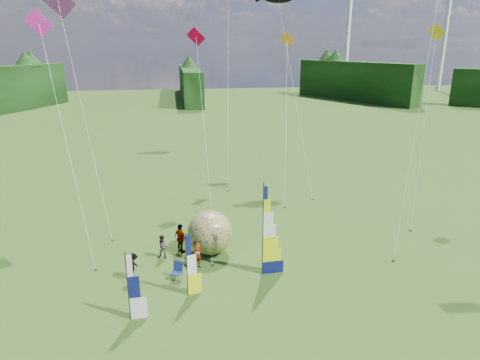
{
  "coord_description": "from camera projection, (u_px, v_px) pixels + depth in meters",
  "views": [
    {
      "loc": [
        -4.43,
        -17.71,
        12.5
      ],
      "look_at": [
        -1.0,
        4.0,
        5.5
      ],
      "focal_mm": 32.0,
      "sensor_mm": 36.0,
      "label": 1
    }
  ],
  "objects": [
    {
      "name": "kite_rainbow_delta",
      "position": [
        83.0,
        102.0,
        28.94
      ],
      "size": [
        8.68,
        12.17,
        17.54
      ],
      "primitive_type": null,
      "rotation": [
        0.0,
        0.0,
        -0.11
      ],
      "color": "#F91602",
      "rests_on": "ground"
    },
    {
      "name": "small_kite_red",
      "position": [
        203.0,
        115.0,
        33.69
      ],
      "size": [
        5.29,
        9.95,
        14.38
      ],
      "primitive_type": null,
      "rotation": [
        0.0,
        0.0,
        -0.26
      ],
      "color": "#EB002F",
      "rests_on": "ground"
    },
    {
      "name": "small_kite_pink",
      "position": [
        65.0,
        131.0,
        25.5
      ],
      "size": [
        8.01,
        10.82,
        15.11
      ],
      "primitive_type": null,
      "rotation": [
        0.0,
        0.0,
        0.24
      ],
      "color": "#EC1EAE",
      "rests_on": "ground"
    },
    {
      "name": "small_kite_green",
      "position": [
        228.0,
        74.0,
        39.52
      ],
      "size": [
        8.22,
        12.62,
        19.71
      ],
      "primitive_type": null,
      "rotation": [
        0.0,
        0.0,
        0.38
      ],
      "color": "green",
      "rests_on": "ground"
    },
    {
      "name": "bol_inflatable",
      "position": [
        210.0,
        233.0,
        26.41
      ],
      "size": [
        2.82,
        2.82,
        2.77
      ],
      "primitive_type": "sphere",
      "rotation": [
        0.0,
        0.0,
        -0.02
      ],
      "color": "navy",
      "rests_on": "ground"
    },
    {
      "name": "spectator_c",
      "position": [
        133.0,
        267.0,
        23.55
      ],
      "size": [
        0.65,
        1.09,
        1.59
      ],
      "primitive_type": "imported",
      "rotation": [
        0.0,
        0.0,
        1.29
      ],
      "color": "#66594C",
      "rests_on": "ground"
    },
    {
      "name": "spectator_a",
      "position": [
        197.0,
        254.0,
        24.78
      ],
      "size": [
        0.76,
        0.68,
        1.74
      ],
      "primitive_type": "imported",
      "rotation": [
        0.0,
        0.0,
        0.52
      ],
      "color": "#66594C",
      "rests_on": "ground"
    },
    {
      "name": "kite_parafoil",
      "position": [
        423.0,
        81.0,
        26.2
      ],
      "size": [
        11.48,
        12.69,
        20.69
      ],
      "primitive_type": null,
      "rotation": [
        0.0,
        0.0,
        -0.25
      ],
      "color": "red",
      "rests_on": "ground"
    },
    {
      "name": "side_banner_far",
      "position": [
        128.0,
        288.0,
        19.81
      ],
      "size": [
        1.01,
        0.16,
        3.42
      ],
      "primitive_type": null,
      "rotation": [
        0.0,
        0.0,
        0.06
      ],
      "color": "white",
      "rests_on": "ground"
    },
    {
      "name": "feather_banner_main",
      "position": [
        263.0,
        232.0,
        23.52
      ],
      "size": [
        1.42,
        0.19,
        5.29
      ],
      "primitive_type": null,
      "rotation": [
        0.0,
        0.0,
        0.06
      ],
      "color": "#0E144E",
      "rests_on": "ground"
    },
    {
      "name": "treeline_ring",
      "position": [
        275.0,
        235.0,
        19.91
      ],
      "size": [
        210.0,
        210.0,
        8.0
      ],
      "primitive_type": null,
      "color": "#25501C",
      "rests_on": "ground"
    },
    {
      "name": "small_kite_orange",
      "position": [
        286.0,
        111.0,
        36.55
      ],
      "size": [
        5.42,
        11.87,
        14.14
      ],
      "primitive_type": null,
      "rotation": [
        0.0,
        0.0,
        -0.07
      ],
      "color": "orange",
      "rests_on": "ground"
    },
    {
      "name": "turbine_right",
      "position": [
        348.0,
        35.0,
        119.27
      ],
      "size": [
        8.0,
        1.2,
        30.0
      ],
      "primitive_type": null,
      "color": "silver",
      "rests_on": "ground"
    },
    {
      "name": "turbine_left",
      "position": [
        445.0,
        35.0,
        116.39
      ],
      "size": [
        8.0,
        1.2,
        30.0
      ],
      "primitive_type": null,
      "color": "silver",
      "rests_on": "ground"
    },
    {
      "name": "spectator_b",
      "position": [
        163.0,
        247.0,
        25.92
      ],
      "size": [
        0.8,
        0.55,
        1.5
      ],
      "primitive_type": "imported",
      "rotation": [
        0.0,
        0.0,
        -0.28
      ],
      "color": "#66594C",
      "rests_on": "ground"
    },
    {
      "name": "ground",
      "position": [
        273.0,
        309.0,
        21.12
      ],
      "size": [
        220.0,
        220.0,
        0.0
      ],
      "primitive_type": "plane",
      "color": "#425F27",
      "rests_on": "ground"
    },
    {
      "name": "camp_chair",
      "position": [
        177.0,
        272.0,
        23.6
      ],
      "size": [
        0.79,
        0.79,
        1.03
      ],
      "primitive_type": null,
      "rotation": [
        0.0,
        0.0,
        -0.42
      ],
      "color": "navy",
      "rests_on": "ground"
    },
    {
      "name": "spectator_d",
      "position": [
        181.0,
        238.0,
        26.63
      ],
      "size": [
        1.01,
        1.17,
        1.89
      ],
      "primitive_type": "imported",
      "rotation": [
        0.0,
        0.0,
        2.19
      ],
      "color": "#66594C",
      "rests_on": "ground"
    },
    {
      "name": "kite_whale",
      "position": [
        295.0,
        84.0,
        37.89
      ],
      "size": [
        5.78,
        13.87,
        18.31
      ],
      "primitive_type": null,
      "rotation": [
        0.0,
        0.0,
        -0.12
      ],
      "color": "black",
      "rests_on": "ground"
    },
    {
      "name": "side_banner_left",
      "position": [
        187.0,
        266.0,
        21.77
      ],
      "size": [
        0.95,
        0.35,
        3.43
      ],
      "primitive_type": null,
      "rotation": [
        0.0,
        0.0,
        0.26
      ],
      "color": "#D9EB0C",
      "rests_on": "ground"
    },
    {
      "name": "small_kite_yellow",
      "position": [
        425.0,
        120.0,
        31.2
      ],
      "size": [
        9.02,
        10.54,
        14.5
      ],
      "primitive_type": null,
      "rotation": [
        0.0,
        0.0,
        -0.33
      ],
      "color": "yellow",
      "rests_on": "ground"
    }
  ]
}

